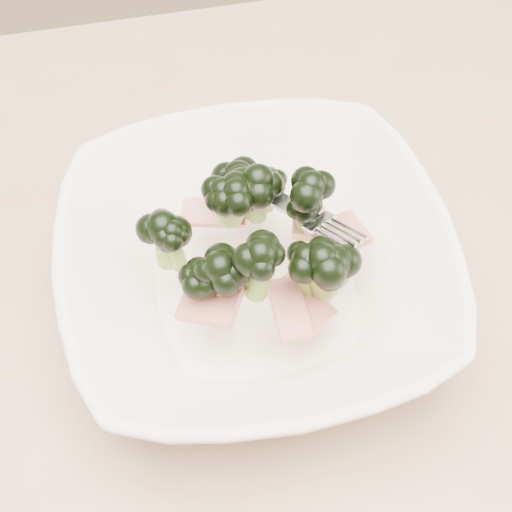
% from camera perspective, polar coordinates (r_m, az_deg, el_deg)
% --- Properties ---
extents(dining_table, '(1.20, 0.80, 0.75)m').
position_cam_1_polar(dining_table, '(0.63, -6.14, -11.62)').
color(dining_table, tan).
rests_on(dining_table, ground).
extents(broccoli_dish, '(0.29, 0.29, 0.11)m').
position_cam_1_polar(broccoli_dish, '(0.53, 0.01, -0.52)').
color(broccoli_dish, '#F3E1CD').
rests_on(broccoli_dish, dining_table).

